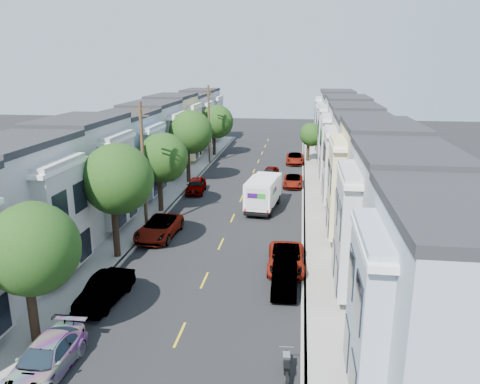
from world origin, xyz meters
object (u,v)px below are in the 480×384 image
at_px(tree_c, 162,158).
at_px(tree_b, 116,179).
at_px(fedex_truck, 263,192).
at_px(motorcycle, 286,366).
at_px(parked_left_d, 196,186).
at_px(tree_e, 216,122).
at_px(tree_a, 31,249).
at_px(tree_d, 190,132).
at_px(parked_left_b, 105,290).
at_px(utility_pole_far, 209,124).
at_px(parked_left_c, 159,228).
at_px(tree_far_r, 311,135).
at_px(utility_pole_near, 143,168).
at_px(parked_right_d, 295,159).
at_px(parked_right_b, 286,259).
at_px(parked_left_a, 46,359).
at_px(lead_sedan, 270,173).
at_px(parked_right_a, 284,279).
at_px(parked_right_c, 293,181).

bearing_deg(tree_c, tree_b, -90.00).
bearing_deg(tree_c, fedex_truck, 13.00).
distance_m(tree_c, motorcycle, 24.64).
bearing_deg(parked_left_d, motorcycle, -74.11).
bearing_deg(tree_e, motorcycle, -76.28).
distance_m(tree_a, tree_d, 30.99).
bearing_deg(parked_left_b, fedex_truck, 72.96).
distance_m(utility_pole_far, parked_left_c, 27.60).
xyz_separation_m(tree_d, utility_pole_far, (0.00, 10.56, -0.49)).
bearing_deg(parked_left_c, tree_far_r, 71.02).
distance_m(utility_pole_near, parked_right_d, 29.81).
xyz_separation_m(tree_b, tree_e, (0.00, 36.48, -0.68)).
height_order(parked_left_c, motorcycle, parked_left_c).
bearing_deg(utility_pole_far, parked_right_d, 6.43).
bearing_deg(parked_right_b, utility_pole_near, 151.31).
bearing_deg(tree_b, parked_right_d, 71.04).
bearing_deg(parked_left_a, parked_left_c, 89.86).
xyz_separation_m(tree_b, parked_right_b, (11.20, -0.35, -4.85)).
relative_size(tree_d, lead_sedan, 1.95).
relative_size(tree_a, parked_right_d, 1.43).
xyz_separation_m(tree_c, parked_left_c, (1.40, -6.11, -4.17)).
bearing_deg(parked_right_a, parked_right_b, 88.86).
relative_size(tree_b, tree_far_r, 1.53).
xyz_separation_m(utility_pole_far, parked_right_c, (11.20, -10.66, -4.54)).
bearing_deg(parked_left_a, parked_right_b, 50.49).
relative_size(parked_right_c, motorcycle, 2.01).
xyz_separation_m(parked_left_a, motorcycle, (10.20, 1.27, -0.26)).
bearing_deg(utility_pole_near, tree_far_r, 65.37).
bearing_deg(motorcycle, utility_pole_near, 121.93).
distance_m(utility_pole_far, parked_right_d, 12.13).
relative_size(parked_right_a, parked_right_d, 0.85).
xyz_separation_m(tree_e, parked_right_b, (11.20, -36.83, -4.16)).
bearing_deg(parked_right_a, tree_a, -149.37).
height_order(parked_left_a, parked_right_b, parked_left_a).
distance_m(parked_left_b, parked_left_d, 22.99).
bearing_deg(utility_pole_near, parked_right_b, -26.99).
height_order(tree_e, parked_right_a, tree_e).
xyz_separation_m(tree_a, parked_left_a, (1.40, -2.10, -4.11)).
bearing_deg(parked_left_b, parked_left_a, -85.34).
distance_m(tree_e, parked_right_b, 38.72).
bearing_deg(parked_right_d, utility_pole_far, -174.47).
height_order(tree_d, parked_right_c, tree_d).
xyz_separation_m(tree_b, tree_c, (-0.00, 10.25, -0.62)).
height_order(lead_sedan, parked_right_b, parked_right_b).
distance_m(tree_a, utility_pole_far, 41.54).
distance_m(tree_d, lead_sedan, 10.35).
distance_m(tree_e, lead_sedan, 15.72).
height_order(tree_b, parked_right_c, tree_b).
relative_size(tree_c, motorcycle, 3.26).
relative_size(tree_c, utility_pole_near, 0.71).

